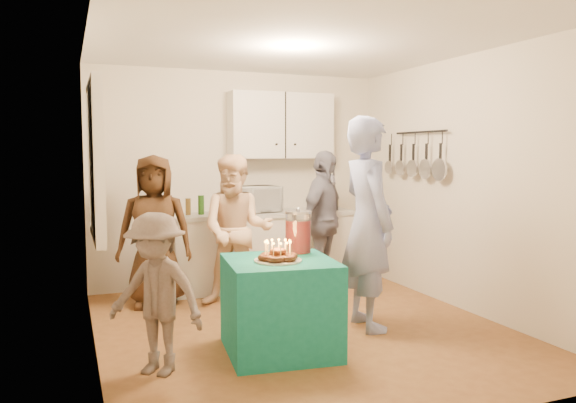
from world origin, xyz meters
name	(u,v)px	position (x,y,z in m)	size (l,w,h in m)	color
floor	(302,328)	(0.00, 0.00, 0.00)	(4.00, 4.00, 0.00)	brown
ceiling	(303,41)	(0.00, 0.00, 2.60)	(4.00, 4.00, 0.00)	white
back_wall	(239,179)	(0.00, 2.00, 1.30)	(3.60, 3.60, 0.00)	silver
left_wall	(92,193)	(-1.80, 0.00, 1.30)	(4.00, 4.00, 0.00)	silver
right_wall	(464,184)	(1.80, 0.00, 1.30)	(4.00, 4.00, 0.00)	silver
window_night	(93,161)	(-1.77, 0.30, 1.55)	(0.04, 1.00, 1.20)	black
counter	(262,251)	(0.20, 1.70, 0.43)	(2.20, 0.58, 0.86)	white
countertop	(262,214)	(0.20, 1.70, 0.89)	(2.24, 0.62, 0.05)	beige
upper_cabinet	(281,126)	(0.50, 1.85, 1.95)	(1.30, 0.30, 0.80)	white
pot_rack	(418,154)	(1.72, 0.70, 1.60)	(0.12, 1.00, 0.60)	black
microwave	(255,199)	(0.11, 1.70, 1.07)	(0.56, 0.38, 0.31)	white
party_table	(280,306)	(-0.40, -0.48, 0.38)	(0.85, 0.85, 0.76)	#12796A
donut_cake	(278,250)	(-0.44, -0.55, 0.85)	(0.38, 0.38, 0.18)	#381C0C
punch_jar	(298,233)	(-0.14, -0.24, 0.93)	(0.22, 0.22, 0.34)	#B60E14
man_birthday	(368,223)	(0.58, -0.17, 0.97)	(0.71, 0.47, 1.95)	#98A4DE
woman_back_left	(155,231)	(-1.14, 1.29, 0.80)	(0.78, 0.51, 1.60)	brown
woman_back_center	(237,231)	(-0.33, 0.98, 0.80)	(0.78, 0.61, 1.60)	#FAB082
woman_back_right	(324,221)	(0.80, 1.25, 0.82)	(0.96, 0.40, 1.64)	black
child_near_left	(156,294)	(-1.40, -0.58, 0.60)	(0.77, 0.44, 1.19)	#564A45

